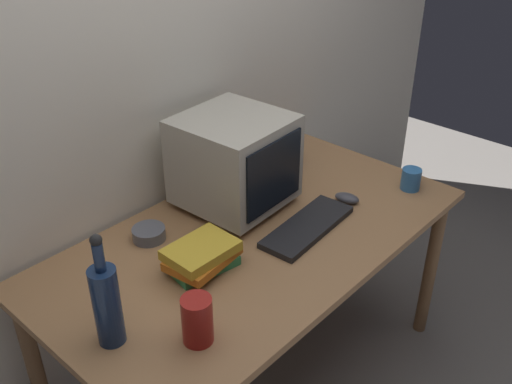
{
  "coord_description": "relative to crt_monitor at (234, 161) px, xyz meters",
  "views": [
    {
      "loc": [
        -1.3,
        -1.18,
        1.98
      ],
      "look_at": [
        0.0,
        0.0,
        0.94
      ],
      "focal_mm": 40.72,
      "sensor_mm": 36.0,
      "label": 1
    }
  ],
  "objects": [
    {
      "name": "keyboard",
      "position": [
        0.05,
        -0.32,
        -0.18
      ],
      "size": [
        0.43,
        0.18,
        0.02
      ],
      "primitive_type": "cube",
      "rotation": [
        0.0,
        0.0,
        0.08
      ],
      "color": "black",
      "rests_on": "desk"
    },
    {
      "name": "cd_spindle",
      "position": [
        -0.38,
        0.07,
        -0.17
      ],
      "size": [
        0.12,
        0.12,
        0.04
      ],
      "primitive_type": "cylinder",
      "color": "#595B66",
      "rests_on": "desk"
    },
    {
      "name": "mug",
      "position": [
        0.58,
        -0.45,
        -0.15
      ],
      "size": [
        0.12,
        0.08,
        0.09
      ],
      "color": "#3370B2",
      "rests_on": "desk"
    },
    {
      "name": "crt_monitor",
      "position": [
        0.0,
        0.0,
        0.0
      ],
      "size": [
        0.4,
        0.41,
        0.37
      ],
      "color": "#B2AD9E",
      "rests_on": "desk"
    },
    {
      "name": "book_stack",
      "position": [
        -0.37,
        -0.21,
        -0.14
      ],
      "size": [
        0.25,
        0.19,
        0.1
      ],
      "color": "#33894C",
      "rests_on": "desk"
    },
    {
      "name": "bottle_short",
      "position": [
        0.44,
        0.05,
        -0.13
      ],
      "size": [
        0.06,
        0.06,
        0.18
      ],
      "color": "navy",
      "rests_on": "desk"
    },
    {
      "name": "metal_canister",
      "position": [
        -0.61,
        -0.44,
        -0.12
      ],
      "size": [
        0.09,
        0.09,
        0.15
      ],
      "primitive_type": "cylinder",
      "color": "#A51E19",
      "rests_on": "desk"
    },
    {
      "name": "computer_mouse",
      "position": [
        0.31,
        -0.32,
        -0.17
      ],
      "size": [
        0.08,
        0.11,
        0.04
      ],
      "primitive_type": "ellipsoid",
      "rotation": [
        0.0,
        0.0,
        0.21
      ],
      "color": "#3F3F47",
      "rests_on": "desk"
    },
    {
      "name": "desk",
      "position": [
        -0.1,
        -0.2,
        -0.28
      ],
      "size": [
        1.62,
        0.87,
        0.76
      ],
      "color": "#9E7047",
      "rests_on": "ground"
    },
    {
      "name": "bottle_tall",
      "position": [
        -0.77,
        -0.25,
        -0.05
      ],
      "size": [
        0.08,
        0.08,
        0.37
      ],
      "color": "navy",
      "rests_on": "desk"
    },
    {
      "name": "ground_plane",
      "position": [
        -0.1,
        -0.2,
        -0.95
      ],
      "size": [
        6.0,
        6.0,
        0.0
      ],
      "primitive_type": "plane",
      "color": "slate"
    },
    {
      "name": "back_wall",
      "position": [
        -0.1,
        0.29,
        0.3
      ],
      "size": [
        4.0,
        0.08,
        2.5
      ],
      "primitive_type": "cube",
      "color": "silver",
      "rests_on": "ground"
    }
  ]
}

